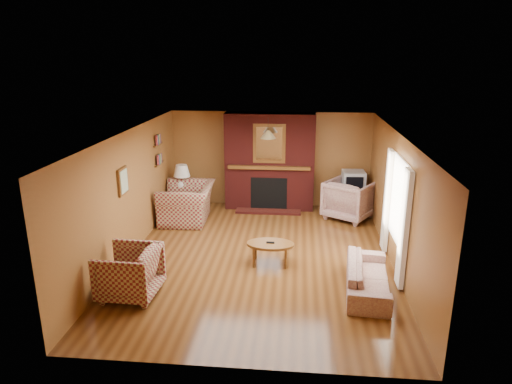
# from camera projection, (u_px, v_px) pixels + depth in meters

# --- Properties ---
(floor) EXTENTS (6.50, 6.50, 0.00)m
(floor) POSITION_uv_depth(u_px,v_px,m) (259.00, 257.00, 8.81)
(floor) COLOR #4D2A10
(floor) RESTS_ON ground
(ceiling) EXTENTS (6.50, 6.50, 0.00)m
(ceiling) POSITION_uv_depth(u_px,v_px,m) (259.00, 134.00, 8.11)
(ceiling) COLOR silver
(ceiling) RESTS_ON wall_back
(wall_back) EXTENTS (6.50, 0.00, 6.50)m
(wall_back) POSITION_uv_depth(u_px,v_px,m) (270.00, 159.00, 11.55)
(wall_back) COLOR #9C6930
(wall_back) RESTS_ON floor
(wall_front) EXTENTS (6.50, 0.00, 6.50)m
(wall_front) POSITION_uv_depth(u_px,v_px,m) (235.00, 282.00, 5.36)
(wall_front) COLOR #9C6930
(wall_front) RESTS_ON floor
(wall_left) EXTENTS (0.00, 6.50, 6.50)m
(wall_left) POSITION_uv_depth(u_px,v_px,m) (129.00, 195.00, 8.68)
(wall_left) COLOR #9C6930
(wall_left) RESTS_ON floor
(wall_right) EXTENTS (0.00, 6.50, 6.50)m
(wall_right) POSITION_uv_depth(u_px,v_px,m) (397.00, 202.00, 8.23)
(wall_right) COLOR #9C6930
(wall_right) RESTS_ON floor
(fireplace) EXTENTS (2.20, 0.82, 2.40)m
(fireplace) POSITION_uv_depth(u_px,v_px,m) (270.00, 162.00, 11.31)
(fireplace) COLOR #4F1411
(fireplace) RESTS_ON floor
(window_right) EXTENTS (0.10, 1.85, 2.00)m
(window_right) POSITION_uv_depth(u_px,v_px,m) (396.00, 210.00, 8.07)
(window_right) COLOR beige
(window_right) RESTS_ON wall_right
(bookshelf) EXTENTS (0.09, 0.55, 0.71)m
(bookshelf) POSITION_uv_depth(u_px,v_px,m) (160.00, 150.00, 10.35)
(bookshelf) COLOR brown
(bookshelf) RESTS_ON wall_left
(botanical_print) EXTENTS (0.05, 0.40, 0.50)m
(botanical_print) POSITION_uv_depth(u_px,v_px,m) (123.00, 181.00, 8.29)
(botanical_print) COLOR brown
(botanical_print) RESTS_ON wall_left
(pendant_light) EXTENTS (0.36, 0.36, 0.48)m
(pendant_light) POSITION_uv_depth(u_px,v_px,m) (268.00, 134.00, 10.41)
(pendant_light) COLOR black
(pendant_light) RESTS_ON ceiling
(plaid_loveseat) EXTENTS (1.22, 1.38, 0.87)m
(plaid_loveseat) POSITION_uv_depth(u_px,v_px,m) (187.00, 203.00, 10.63)
(plaid_loveseat) COLOR maroon
(plaid_loveseat) RESTS_ON floor
(plaid_armchair) EXTENTS (0.95, 0.93, 0.83)m
(plaid_armchair) POSITION_uv_depth(u_px,v_px,m) (129.00, 272.00, 7.30)
(plaid_armchair) COLOR maroon
(plaid_armchair) RESTS_ON floor
(floral_sofa) EXTENTS (0.83, 1.77, 0.50)m
(floral_sofa) POSITION_uv_depth(u_px,v_px,m) (368.00, 276.00, 7.52)
(floral_sofa) COLOR #C2BB96
(floral_sofa) RESTS_ON floor
(floral_armchair) EXTENTS (1.39, 1.39, 0.93)m
(floral_armchair) POSITION_uv_depth(u_px,v_px,m) (349.00, 199.00, 10.78)
(floral_armchair) COLOR #C2BB96
(floral_armchair) RESTS_ON floor
(coffee_table) EXTENTS (0.88, 0.54, 0.44)m
(coffee_table) POSITION_uv_depth(u_px,v_px,m) (270.00, 246.00, 8.44)
(coffee_table) COLOR brown
(coffee_table) RESTS_ON floor
(side_table) EXTENTS (0.40, 0.40, 0.53)m
(side_table) POSITION_uv_depth(u_px,v_px,m) (183.00, 202.00, 11.25)
(side_table) COLOR brown
(side_table) RESTS_ON floor
(table_lamp) EXTENTS (0.40, 0.40, 0.67)m
(table_lamp) POSITION_uv_depth(u_px,v_px,m) (182.00, 177.00, 11.07)
(table_lamp) COLOR silver
(table_lamp) RESTS_ON side_table
(tv_stand) EXTENTS (0.52, 0.48, 0.56)m
(tv_stand) POSITION_uv_depth(u_px,v_px,m) (352.00, 202.00, 11.21)
(tv_stand) COLOR black
(tv_stand) RESTS_ON floor
(crt_tv) EXTENTS (0.55, 0.55, 0.49)m
(crt_tv) POSITION_uv_depth(u_px,v_px,m) (353.00, 181.00, 11.05)
(crt_tv) COLOR #ACAFB4
(crt_tv) RESTS_ON tv_stand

